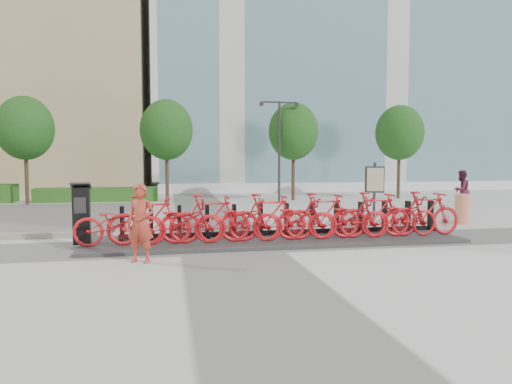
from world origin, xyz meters
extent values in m
plane|color=#BEBEBE|center=(0.00, 0.00, 0.00)|extent=(120.00, 120.00, 0.00)
cube|color=#6189A5|center=(14.00, 26.00, 12.00)|extent=(32.00, 16.00, 24.00)
cube|color=#183E16|center=(-5.00, 13.20, 0.35)|extent=(6.00, 1.20, 0.70)
cylinder|color=#382B1A|center=(-8.00, 12.00, 1.50)|extent=(0.18, 0.18, 3.00)
ellipsoid|color=#183313|center=(-8.00, 12.00, 3.60)|extent=(2.60, 2.60, 2.99)
cylinder|color=#382B1A|center=(-1.50, 12.00, 1.50)|extent=(0.18, 0.18, 3.00)
ellipsoid|color=#183313|center=(-1.50, 12.00, 3.60)|extent=(2.60, 2.60, 2.99)
cylinder|color=#382B1A|center=(5.00, 12.00, 1.50)|extent=(0.18, 0.18, 3.00)
ellipsoid|color=#183313|center=(5.00, 12.00, 3.60)|extent=(2.60, 2.60, 2.99)
cylinder|color=#382B1A|center=(11.00, 12.00, 1.50)|extent=(0.18, 0.18, 3.00)
ellipsoid|color=#183313|center=(11.00, 12.00, 3.60)|extent=(2.60, 2.60, 2.99)
cylinder|color=#252323|center=(4.00, 11.00, 2.50)|extent=(0.12, 0.12, 5.00)
cube|color=#252323|center=(3.55, 11.00, 4.95)|extent=(0.90, 0.08, 0.08)
cube|color=#252323|center=(4.45, 11.00, 4.95)|extent=(0.90, 0.08, 0.08)
cylinder|color=#252323|center=(3.10, 11.00, 4.85)|extent=(0.20, 0.20, 0.18)
cylinder|color=#252323|center=(4.90, 11.00, 4.85)|extent=(0.20, 0.20, 0.18)
cube|color=#373738|center=(1.30, 0.30, 0.04)|extent=(9.60, 2.40, 0.08)
imported|color=red|center=(-2.60, -0.05, 0.62)|extent=(2.05, 0.71, 1.07)
imported|color=red|center=(-1.88, -0.05, 0.68)|extent=(1.98, 0.56, 1.19)
imported|color=red|center=(-1.16, -0.05, 0.62)|extent=(2.05, 0.71, 1.07)
imported|color=red|center=(-0.44, -0.05, 0.68)|extent=(1.98, 0.56, 1.19)
imported|color=red|center=(0.28, -0.05, 0.62)|extent=(2.05, 0.71, 1.07)
imported|color=red|center=(1.00, -0.05, 0.68)|extent=(1.98, 0.56, 1.19)
imported|color=red|center=(1.72, -0.05, 0.62)|extent=(2.05, 0.71, 1.07)
imported|color=red|center=(2.44, -0.05, 0.68)|extent=(1.98, 0.56, 1.19)
imported|color=red|center=(3.16, -0.05, 0.62)|extent=(2.05, 0.71, 1.07)
imported|color=red|center=(3.88, -0.05, 0.68)|extent=(1.98, 0.56, 1.19)
imported|color=red|center=(4.60, -0.05, 0.62)|extent=(2.05, 0.71, 1.07)
imported|color=red|center=(5.32, -0.05, 0.68)|extent=(1.98, 0.56, 1.19)
cube|color=black|center=(-3.49, 0.37, 0.76)|extent=(0.40, 0.35, 1.37)
cube|color=#252323|center=(-3.49, 0.37, 1.49)|extent=(0.48, 0.41, 0.17)
cube|color=#252323|center=(-3.49, 0.19, 1.03)|extent=(0.27, 0.03, 0.38)
imported|color=#AE3825|center=(-2.00, -1.58, 0.81)|extent=(0.69, 0.58, 1.62)
imported|color=#51192B|center=(10.74, 6.14, 0.84)|extent=(0.99, 0.89, 1.67)
cylinder|color=#FC4C00|center=(8.10, 2.29, 0.49)|extent=(0.60, 0.60, 0.98)
cylinder|color=#252323|center=(5.63, 3.69, 1.01)|extent=(0.09, 0.09, 2.02)
cube|color=#252323|center=(5.63, 3.69, 1.43)|extent=(0.66, 0.27, 0.92)
cube|color=#C4B48C|center=(5.63, 3.63, 1.43)|extent=(0.55, 0.18, 0.81)
camera|label=1|loc=(-1.42, -11.11, 2.10)|focal=32.00mm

